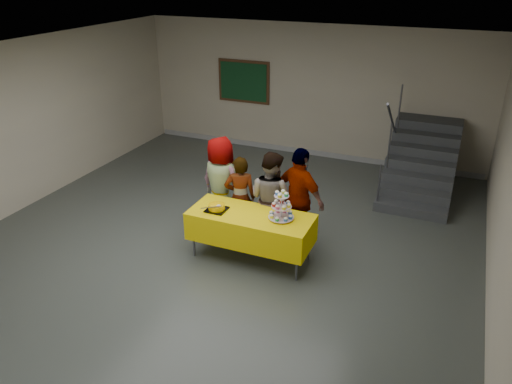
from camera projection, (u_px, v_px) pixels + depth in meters
room_shell at (203, 126)px, 6.90m from camera, size 10.00×10.04×3.02m
bake_table at (251, 227)px, 7.55m from camera, size 1.88×0.78×0.77m
cupcake_stand at (281, 208)px, 7.25m from camera, size 0.38×0.38×0.44m
bear_cake at (217, 207)px, 7.55m from camera, size 0.32×0.36×0.12m
schoolchild_a at (221, 184)px, 8.37m from camera, size 0.90×0.69×1.63m
schoolchild_b at (240, 198)px, 8.12m from camera, size 0.61×0.52×1.42m
schoolchild_c at (271, 198)px, 7.94m from camera, size 0.89×0.78×1.56m
schoolchild_d at (300, 198)px, 7.83m from camera, size 1.05×0.76×1.65m
staircase at (422, 164)px, 10.07m from camera, size 1.30×2.40×2.04m
noticeboard at (244, 82)px, 11.82m from camera, size 1.30×0.05×1.00m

